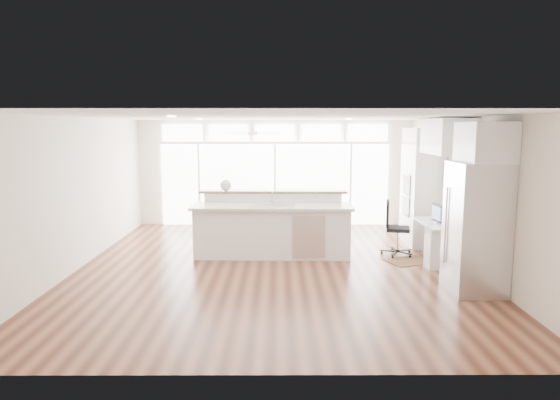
{
  "coord_description": "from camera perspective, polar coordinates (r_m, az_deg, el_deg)",
  "views": [
    {
      "loc": [
        0.09,
        -8.8,
        2.53
      ],
      "look_at": [
        0.12,
        0.6,
        1.14
      ],
      "focal_mm": 32.0,
      "sensor_mm": 36.0,
      "label": 1
    }
  ],
  "objects": [
    {
      "name": "ceiling_fan",
      "position": [
        11.62,
        -3.13,
        8.14
      ],
      "size": [
        1.16,
        1.16,
        0.32
      ],
      "primitive_type": "cube",
      "color": "white",
      "rests_on": "ceiling"
    },
    {
      "name": "recessed_lights",
      "position": [
        9.0,
        -0.76,
        9.35
      ],
      "size": [
        3.4,
        3.0,
        0.02
      ],
      "primitive_type": "cube",
      "color": "white",
      "rests_on": "ceiling"
    },
    {
      "name": "floor",
      "position": [
        9.16,
        -0.74,
        -7.7
      ],
      "size": [
        7.0,
        8.0,
        0.02
      ],
      "primitive_type": "cube",
      "color": "#492416",
      "rests_on": "ground"
    },
    {
      "name": "wall_right",
      "position": [
        9.51,
        20.83,
        0.72
      ],
      "size": [
        0.04,
        8.0,
        2.7
      ],
      "primitive_type": "cube",
      "color": "silver",
      "rests_on": "floor"
    },
    {
      "name": "wall_front",
      "position": [
        4.94,
        -1.22,
        -5.4
      ],
      "size": [
        7.0,
        0.04,
        2.7
      ],
      "primitive_type": "cube",
      "color": "silver",
      "rests_on": "floor"
    },
    {
      "name": "framed_photos",
      "position": [
        10.35,
        18.83,
        1.68
      ],
      "size": [
        0.06,
        0.22,
        0.8
      ],
      "primitive_type": "cube",
      "color": "black",
      "rests_on": "wall_right"
    },
    {
      "name": "monitor",
      "position": [
        9.7,
        17.59,
        -1.44
      ],
      "size": [
        0.12,
        0.43,
        0.36
      ],
      "primitive_type": "cube",
      "rotation": [
        0.0,
        0.0,
        0.12
      ],
      "color": "black",
      "rests_on": "desk_nook"
    },
    {
      "name": "potted_plant",
      "position": [
        11.04,
        16.2,
        8.49
      ],
      "size": [
        0.26,
        0.29,
        0.22
      ],
      "primitive_type": "imported",
      "rotation": [
        0.0,
        0.0,
        -0.03
      ],
      "color": "#2B6029",
      "rests_on": "oven_cabinet"
    },
    {
      "name": "kitchen_island",
      "position": [
        9.78,
        -0.9,
        -2.86
      ],
      "size": [
        3.15,
        1.25,
        1.24
      ],
      "primitive_type": "cube",
      "rotation": [
        0.0,
        0.0,
        -0.02
      ],
      "color": "white",
      "rests_on": "floor"
    },
    {
      "name": "refrigerator",
      "position": [
        8.18,
        21.51,
        -2.97
      ],
      "size": [
        0.76,
        0.9,
        2.0
      ],
      "primitive_type": "cube",
      "color": "silver",
      "rests_on": "floor"
    },
    {
      "name": "desk_window",
      "position": [
        9.76,
        20.04,
        2.12
      ],
      "size": [
        0.04,
        0.85,
        0.85
      ],
      "primitive_type": "cube",
      "color": "silver",
      "rests_on": "wall_right"
    },
    {
      "name": "wall_back",
      "position": [
        12.86,
        -0.58,
        3.13
      ],
      "size": [
        7.0,
        0.04,
        2.7
      ],
      "primitive_type": "cube",
      "color": "silver",
      "rests_on": "floor"
    },
    {
      "name": "fishbowl",
      "position": [
        10.14,
        -6.21,
        1.7
      ],
      "size": [
        0.24,
        0.24,
        0.23
      ],
      "primitive_type": "sphere",
      "rotation": [
        0.0,
        0.0,
        0.02
      ],
      "color": "silver",
      "rests_on": "kitchen_island"
    },
    {
      "name": "keyboard",
      "position": [
        9.68,
        16.59,
        -2.44
      ],
      "size": [
        0.15,
        0.34,
        0.02
      ],
      "primitive_type": "cube",
      "rotation": [
        0.0,
        0.0,
        0.06
      ],
      "color": "white",
      "rests_on": "desk_nook"
    },
    {
      "name": "oven_cabinet",
      "position": [
        11.11,
        15.91,
        1.46
      ],
      "size": [
        0.64,
        1.2,
        2.5
      ],
      "primitive_type": "cube",
      "color": "white",
      "rests_on": "floor"
    },
    {
      "name": "transom_row",
      "position": [
        12.74,
        -0.59,
        7.72
      ],
      "size": [
        5.9,
        0.06,
        0.4
      ],
      "primitive_type": "cube",
      "color": "white",
      "rests_on": "wall_back"
    },
    {
      "name": "office_chair",
      "position": [
        10.13,
        13.33,
        -3.18
      ],
      "size": [
        0.66,
        0.62,
        1.07
      ],
      "primitive_type": "cube",
      "rotation": [
        0.0,
        0.0,
        -0.21
      ],
      "color": "black",
      "rests_on": "floor"
    },
    {
      "name": "upper_cabinets",
      "position": [
        9.61,
        18.65,
        6.89
      ],
      "size": [
        0.64,
        1.3,
        0.64
      ],
      "primitive_type": "cube",
      "color": "white",
      "rests_on": "wall_right"
    },
    {
      "name": "glass_wall",
      "position": [
        12.83,
        -0.58,
        1.77
      ],
      "size": [
        5.8,
        0.06,
        2.08
      ],
      "primitive_type": "cube",
      "color": "white",
      "rests_on": "wall_back"
    },
    {
      "name": "desk_nook",
      "position": [
        9.83,
        17.89,
        -4.64
      ],
      "size": [
        0.72,
        1.3,
        0.76
      ],
      "primitive_type": "cube",
      "color": "white",
      "rests_on": "floor"
    },
    {
      "name": "wall_left",
      "position": [
        9.58,
        -22.19,
        0.7
      ],
      "size": [
        0.04,
        8.0,
        2.7
      ],
      "primitive_type": "cube",
      "color": "silver",
      "rests_on": "floor"
    },
    {
      "name": "fridge_cabinet",
      "position": [
        8.07,
        22.4,
        6.14
      ],
      "size": [
        0.64,
        0.9,
        0.6
      ],
      "primitive_type": "cube",
      "color": "white",
      "rests_on": "wall_right"
    },
    {
      "name": "rug",
      "position": [
        9.82,
        14.53,
        -6.77
      ],
      "size": [
        1.0,
        0.88,
        0.01
      ],
      "primitive_type": "cube",
      "rotation": [
        0.0,
        0.0,
        0.41
      ],
      "color": "#3A2412",
      "rests_on": "floor"
    },
    {
      "name": "ceiling",
      "position": [
        8.8,
        -0.78,
        9.5
      ],
      "size": [
        7.0,
        8.0,
        0.02
      ],
      "primitive_type": "cube",
      "color": "white",
      "rests_on": "wall_back"
    }
  ]
}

